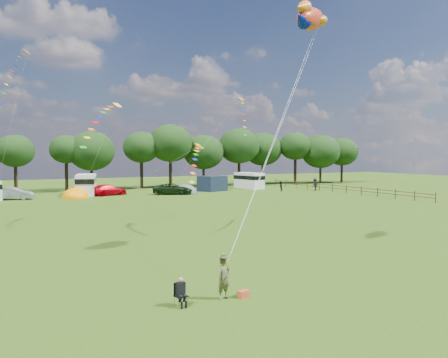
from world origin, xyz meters
name	(u,v)px	position (x,y,z in m)	size (l,w,h in m)	color
ground_plane	(294,264)	(0.00, 0.00, 0.00)	(180.00, 180.00, 0.00)	black
tree_line	(116,148)	(5.30, 54.99, 6.35)	(102.98, 10.98, 10.27)	black
fence	(339,188)	(32.00, 34.50, 0.70)	(0.12, 33.12, 1.20)	#472D19
car_b	(14,194)	(-10.14, 44.23, 0.75)	(1.59, 4.26, 1.50)	gray
car_c	(108,190)	(1.61, 44.98, 0.73)	(2.05, 4.87, 1.46)	#B7000C
car_d	(173,189)	(9.77, 42.45, 0.75)	(2.49, 5.51, 1.50)	black
campervan_c	(86,184)	(-0.98, 46.68, 1.50)	(3.88, 6.16, 2.80)	silver
campervan_d	(249,180)	(24.58, 47.28, 1.36)	(3.09, 5.48, 2.53)	white
tent_orange	(75,198)	(-3.16, 42.64, 0.02)	(3.36, 3.68, 2.63)	orange
tent_greyblue	(185,193)	(12.04, 43.48, 0.02)	(3.43, 3.76, 2.55)	#455962
awning_navy	(212,183)	(17.22, 45.44, 1.13)	(3.61, 2.93, 2.25)	#162033
kite_flyer	(224,278)	(-6.09, -3.88, 0.83)	(0.60, 0.40, 1.65)	brown
camp_chair	(180,289)	(-7.94, -3.93, 0.65)	(0.51, 0.51, 1.10)	#99999E
kite_bag	(244,294)	(-5.32, -4.09, 0.15)	(0.42, 0.28, 0.30)	#CE4C25
fish_kite	(309,18)	(2.68, 2.58, 13.45)	(3.67, 2.90, 2.01)	red
streamer_kite_a	(17,67)	(-10.74, 28.98, 13.64)	(3.34, 5.72, 5.81)	gold
streamer_kite_b	(104,116)	(-5.35, 18.16, 8.56)	(4.36, 4.69, 3.82)	yellow
streamer_kite_c	(196,156)	(0.22, 12.93, 5.48)	(3.26, 5.03, 2.83)	gold
walker_a	(280,186)	(25.83, 40.24, 0.76)	(0.74, 0.45, 1.52)	black
walker_b	(315,184)	(31.37, 39.24, 0.92)	(1.18, 0.55, 1.83)	black
streamer_kite_d	(243,109)	(10.19, 23.67, 10.15)	(2.60, 4.97, 4.25)	yellow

